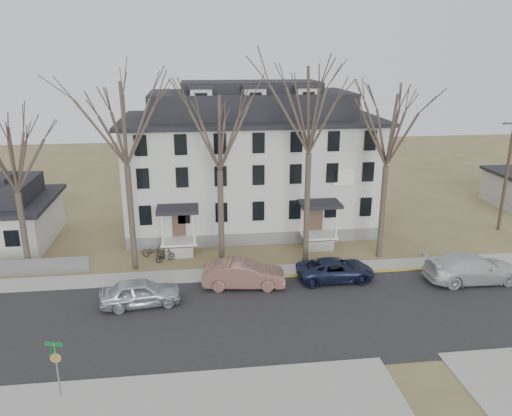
{
  "coord_description": "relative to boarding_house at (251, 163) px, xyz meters",
  "views": [
    {
      "loc": [
        -6.59,
        -22.61,
        14.47
      ],
      "look_at": [
        -2.68,
        9.0,
        4.31
      ],
      "focal_mm": 35.0,
      "sensor_mm": 36.0,
      "label": 1
    }
  ],
  "objects": [
    {
      "name": "tree_center",
      "position": [
        3.0,
        -8.15,
        5.71
      ],
      "size": [
        9.0,
        9.0,
        14.7
      ],
      "color": "#473B31",
      "rests_on": "ground"
    },
    {
      "name": "yellow_curb",
      "position": [
        7.0,
        -10.85,
        -5.38
      ],
      "size": [
        14.0,
        0.25,
        0.06
      ],
      "primitive_type": "cube",
      "color": "gold",
      "rests_on": "ground"
    },
    {
      "name": "tree_mid_right",
      "position": [
        8.5,
        -8.15,
        4.22
      ],
      "size": [
        7.8,
        7.8,
        12.74
      ],
      "color": "#473B31",
      "rests_on": "ground"
    },
    {
      "name": "car_navy",
      "position": [
        4.23,
        -11.64,
        -4.67
      ],
      "size": [
        5.1,
        2.4,
        1.41
      ],
      "primitive_type": "imported",
      "rotation": [
        0.0,
        0.0,
        1.58
      ],
      "color": "#182039",
      "rests_on": "ground"
    },
    {
      "name": "ground",
      "position": [
        2.0,
        -17.95,
        -5.38
      ],
      "size": [
        120.0,
        120.0,
        0.0
      ],
      "primitive_type": "plane",
      "color": "olive",
      "rests_on": "ground"
    },
    {
      "name": "utility_pole_far",
      "position": [
        20.5,
        -3.95,
        -0.47
      ],
      "size": [
        2.0,
        0.28,
        9.5
      ],
      "color": "#3D3023",
      "rests_on": "ground"
    },
    {
      "name": "boarding_house",
      "position": [
        0.0,
        0.0,
        0.0
      ],
      "size": [
        20.8,
        12.36,
        12.05
      ],
      "color": "slate",
      "rests_on": "ground"
    },
    {
      "name": "car_silver",
      "position": [
        -8.08,
        -13.53,
        -4.58
      ],
      "size": [
        4.88,
        2.45,
        1.6
      ],
      "primitive_type": "imported",
      "rotation": [
        0.0,
        0.0,
        1.69
      ],
      "color": "#ADBAC5",
      "rests_on": "ground"
    },
    {
      "name": "car_tan",
      "position": [
        -1.82,
        -11.88,
        -4.52
      ],
      "size": [
        5.37,
        2.39,
        1.71
      ],
      "primitive_type": "imported",
      "rotation": [
        0.0,
        0.0,
        1.46
      ],
      "color": "#85584C",
      "rests_on": "ground"
    },
    {
      "name": "bicycle_right",
      "position": [
        -6.98,
        -7.34,
        -4.94
      ],
      "size": [
        1.5,
        1.04,
        0.89
      ],
      "primitive_type": "imported",
      "rotation": [
        0.0,
        0.0,
        2.05
      ],
      "color": "black",
      "rests_on": "ground"
    },
    {
      "name": "near_sidewalk_left",
      "position": [
        -6.0,
        -22.95,
        -5.38
      ],
      "size": [
        20.0,
        5.0,
        0.08
      ],
      "primitive_type": "cube",
      "color": "#A09F97",
      "rests_on": "ground"
    },
    {
      "name": "far_sidewalk",
      "position": [
        2.0,
        -9.95,
        -5.38
      ],
      "size": [
        120.0,
        2.0,
        0.08
      ],
      "primitive_type": "cube",
      "color": "#A09F97",
      "rests_on": "ground"
    },
    {
      "name": "car_white",
      "position": [
        12.98,
        -12.91,
        -4.48
      ],
      "size": [
        6.19,
        2.52,
        1.8
      ],
      "primitive_type": "imported",
      "rotation": [
        0.0,
        0.0,
        1.57
      ],
      "color": "silver",
      "rests_on": "ground"
    },
    {
      "name": "bicycle_left",
      "position": [
        -7.91,
        -6.41,
        -4.94
      ],
      "size": [
        1.75,
        0.99,
        0.87
      ],
      "primitive_type": "imported",
      "rotation": [
        0.0,
        0.0,
        1.31
      ],
      "color": "black",
      "rests_on": "ground"
    },
    {
      "name": "tree_far_left",
      "position": [
        -9.0,
        -8.15,
        4.96
      ],
      "size": [
        8.4,
        8.4,
        13.72
      ],
      "color": "#473B31",
      "rests_on": "ground"
    },
    {
      "name": "street_sign",
      "position": [
        -10.8,
        -21.45,
        -3.57
      ],
      "size": [
        0.78,
        0.78,
        2.75
      ],
      "rotation": [
        0.0,
        0.0,
        -0.21
      ],
      "color": "gray",
      "rests_on": "ground"
    },
    {
      "name": "tree_bungalow",
      "position": [
        -16.0,
        -8.15,
        2.74
      ],
      "size": [
        6.6,
        6.6,
        10.78
      ],
      "color": "#473B31",
      "rests_on": "ground"
    },
    {
      "name": "main_road",
      "position": [
        2.0,
        -15.95,
        -5.38
      ],
      "size": [
        120.0,
        10.0,
        0.04
      ],
      "primitive_type": "cube",
      "color": "#27272A",
      "rests_on": "ground"
    },
    {
      "name": "tree_mid_left",
      "position": [
        -3.0,
        -8.15,
        4.22
      ],
      "size": [
        7.8,
        7.8,
        12.74
      ],
      "color": "#473B31",
      "rests_on": "ground"
    }
  ]
}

